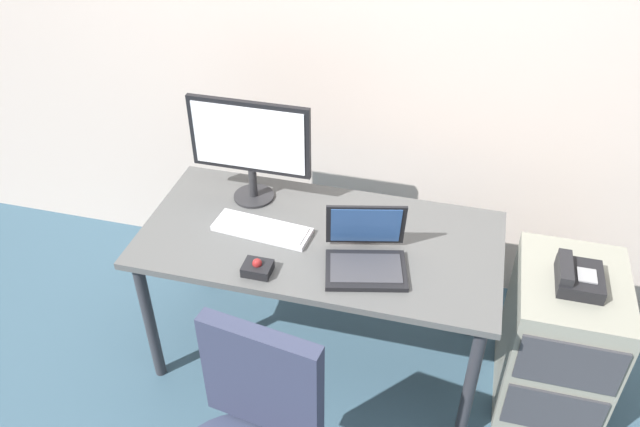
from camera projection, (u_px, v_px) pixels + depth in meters
name	position (u px, v px, depth m)	size (l,w,h in m)	color
ground_plane	(320.00, 351.00, 3.07)	(8.00, 8.00, 0.00)	#355162
back_wall	(361.00, 12.00, 2.78)	(6.00, 0.10, 2.80)	beige
desk	(320.00, 251.00, 2.69)	(1.48, 0.73, 0.71)	#4F504F
file_cabinet	(558.00, 341.00, 2.67)	(0.42, 0.53, 0.68)	gray
desk_phone	(578.00, 277.00, 2.44)	(0.17, 0.20, 0.09)	black
monitor_main	(250.00, 143.00, 2.69)	(0.53, 0.18, 0.47)	#262628
keyboard	(262.00, 229.00, 2.66)	(0.42, 0.18, 0.03)	silver
laptop	(366.00, 253.00, 2.47)	(0.37, 0.34, 0.24)	black
trackball_mouse	(257.00, 268.00, 2.45)	(0.11, 0.09, 0.07)	black
coffee_mug	(363.00, 225.00, 2.62)	(0.10, 0.09, 0.10)	#9D322B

